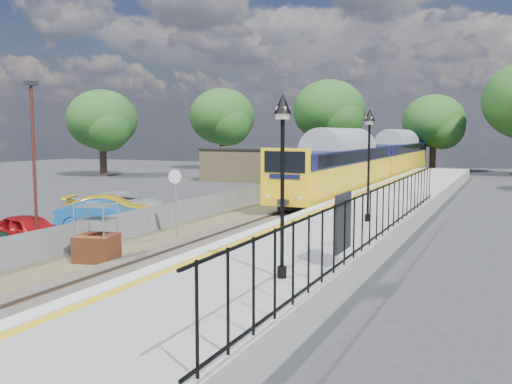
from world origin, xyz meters
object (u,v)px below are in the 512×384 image
Objects in this scene: train at (374,159)px; car_white at (122,204)px; victorian_lamp_north at (369,139)px; car_red at (30,232)px; brick_plinth at (96,234)px; car_blue at (102,215)px; speed_sign at (175,191)px; victorian_lamp_south at (283,143)px; carpark_lamp at (34,155)px; car_yellow at (112,208)px.

car_white is at bearing -110.66° from train.
victorian_lamp_north is 1.14× the size of car_red.
brick_plinth reaches higher than car_blue.
speed_sign is at bearing -95.31° from train.
carpark_lamp reaches higher than victorian_lamp_south.
car_red is at bearing -138.06° from speed_sign.
car_blue is (-6.77, -26.55, -1.65)m from train.
victorian_lamp_south is 17.34m from car_yellow.
victorian_lamp_north is 0.72× the size of carpark_lamp.
victorian_lamp_south is at bearing -143.11° from car_blue.
car_blue reaches higher than car_red.
speed_sign is (-7.80, -2.34, -2.27)m from victorian_lamp_north.
victorian_lamp_south is 11.31m from speed_sign.
victorian_lamp_south is 0.72× the size of carpark_lamp.
victorian_lamp_north is 0.95× the size of car_white.
carpark_lamp is 1.60× the size of car_red.
train reaches higher than car_white.
train reaches higher than car_blue.
car_yellow is at bearing 178.93° from victorian_lamp_north.
car_red is at bearing 169.95° from brick_plinth.
car_white is (-8.57, -22.72, -1.67)m from train.
car_blue is (-1.12, 5.13, -3.01)m from carpark_lamp.
carpark_lamp is 6.05m from car_blue.
car_yellow is (-5.51, 2.58, -1.35)m from speed_sign.
brick_plinth is at bearing -150.35° from car_white.
car_blue is 2.54m from car_yellow.
speed_sign is 0.46× the size of carpark_lamp.
carpark_lamp is 1.33× the size of car_white.
victorian_lamp_north is at bearing 32.96° from carpark_lamp.
victorian_lamp_south is 0.11× the size of train.
brick_plinth is 0.44× the size of car_yellow.
brick_plinth reaches higher than car_white.
victorian_lamp_north is 2.22× the size of brick_plinth.
car_yellow is at bearing -108.23° from train.
train is 8.72× the size of car_yellow.
speed_sign is 0.61× the size of car_white.
car_yellow is (-1.24, 2.22, -0.01)m from car_blue.
speed_sign is (-8.00, 7.66, -2.27)m from victorian_lamp_south.
brick_plinth is 11.13m from car_white.
victorian_lamp_north reaches higher than car_white.
car_blue is (-0.43, 4.82, 0.01)m from car_red.
speed_sign reaches higher than car_yellow.
victorian_lamp_south is 12.79m from car_red.
victorian_lamp_north is 13.07m from carpark_lamp.
car_yellow is at bearing 25.54° from car_red.
brick_plinth is at bearing 162.47° from victorian_lamp_south.
car_yellow is 1.70m from car_white.
victorian_lamp_south is 0.98× the size of car_yellow.
car_white is at bearing 139.87° from victorian_lamp_south.
victorian_lamp_north is (-0.20, 10.00, 0.00)m from victorian_lamp_south.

